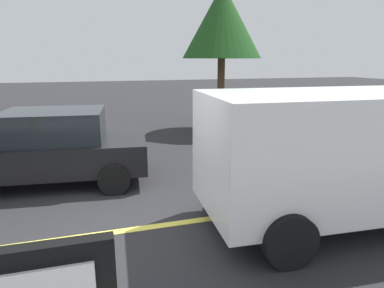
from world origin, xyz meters
TOP-DOWN VIEW (x-y plane):
  - ground_plane at (0.00, 0.00)m, footprint 80.00×80.00m
  - lane_marking_centre at (3.00, 0.00)m, footprint 28.00×0.16m
  - white_van at (4.00, -0.69)m, footprint 5.32×2.53m
  - car_black_far_lane at (-1.12, 2.68)m, footprint 4.47×2.42m
  - tree_centre_verge at (4.67, 7.19)m, footprint 2.96×2.96m

SIDE VIEW (x-z plane):
  - ground_plane at x=0.00m, z-range 0.00..0.00m
  - lane_marking_centre at x=3.00m, z-range 0.00..0.01m
  - car_black_far_lane at x=-1.12m, z-range 0.00..1.63m
  - white_van at x=4.00m, z-range 0.17..2.37m
  - tree_centre_verge at x=4.67m, z-range 1.34..6.70m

